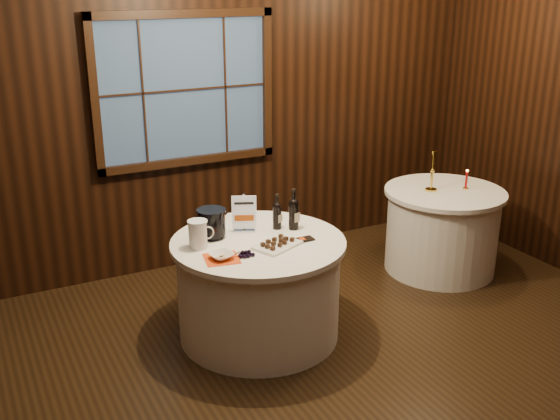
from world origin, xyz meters
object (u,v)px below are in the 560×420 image
ice_bucket (212,223)px  sign_stand (245,219)px  main_table (259,288)px  cracker_bowl (222,256)px  brass_candlestick (432,176)px  side_table (442,230)px  grape_bunch (245,253)px  chocolate_plate (277,244)px  port_bottle_right (294,212)px  glass_pitcher (198,234)px  chocolate_box (302,240)px  red_candle (466,181)px  port_bottle_left (277,214)px

ice_bucket → sign_stand: bearing=-0.0°
main_table → cracker_bowl: cracker_bowl is taller
brass_candlestick → main_table: bearing=-169.5°
side_table → brass_candlestick: brass_candlestick is taller
grape_bunch → chocolate_plate: bearing=10.6°
port_bottle_right → main_table: bearing=178.0°
glass_pitcher → brass_candlestick: 2.32m
ice_bucket → chocolate_box: ice_bucket is taller
ice_bucket → side_table: bearing=2.4°
chocolate_box → brass_candlestick: bearing=17.3°
main_table → brass_candlestick: bearing=10.5°
side_table → grape_bunch: grape_bunch is taller
grape_bunch → red_candle: 2.43m
chocolate_plate → brass_candlestick: 1.88m
chocolate_plate → port_bottle_left: bearing=63.2°
port_bottle_right → glass_pitcher: port_bottle_right is taller
chocolate_plate → grape_bunch: bearing=-169.4°
ice_bucket → chocolate_box: bearing=-32.3°
main_table → glass_pitcher: bearing=170.3°
main_table → side_table: (2.00, 0.30, 0.00)m
ice_bucket → red_candle: ice_bucket is taller
cracker_bowl → brass_candlestick: (2.24, 0.53, 0.11)m
grape_bunch → port_bottle_left: bearing=40.4°
port_bottle_left → grape_bunch: 0.57m
ice_bucket → chocolate_box: size_ratio=1.32×
port_bottle_right → ice_bucket: port_bottle_right is taller
main_table → glass_pitcher: 0.65m
port_bottle_left → ice_bucket: 0.51m
main_table → chocolate_plate: size_ratio=3.31×
port_bottle_right → grape_bunch: size_ratio=1.73×
port_bottle_right → ice_bucket: size_ratio=1.46×
glass_pitcher → port_bottle_right: bearing=13.5°
chocolate_plate → glass_pitcher: size_ratio=1.90×
side_table → brass_candlestick: bearing=159.0°
chocolate_plate → brass_candlestick: brass_candlestick is taller
sign_stand → chocolate_box: bearing=-26.2°
chocolate_box → grape_bunch: bearing=-172.5°
brass_candlestick → chocolate_plate: bearing=-164.1°
port_bottle_right → grape_bunch: bearing=-166.9°
glass_pitcher → cracker_bowl: (0.07, -0.26, -0.08)m
sign_stand → cracker_bowl: 0.53m
port_bottle_right → chocolate_plate: bearing=-153.1°
ice_bucket → brass_candlestick: bearing=3.8°
port_bottle_left → sign_stand: bearing=144.9°
red_candle → side_table: bearing=163.2°
side_table → chocolate_box: chocolate_box is taller
chocolate_plate → red_candle: (2.11, 0.41, 0.05)m
sign_stand → port_bottle_left: sign_stand is taller
main_table → side_table: 2.02m
ice_bucket → glass_pitcher: (-0.15, -0.13, -0.01)m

